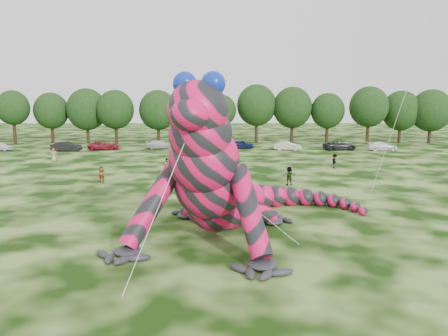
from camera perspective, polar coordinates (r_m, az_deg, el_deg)
ground at (r=22.13m, az=-3.92°, el=-12.49°), size 240.00×240.00×0.00m
inflatable_gecko at (r=26.96m, az=-0.21°, el=1.92°), size 20.36×22.49×9.51m
tree_3 at (r=86.10m, az=-25.79°, el=6.00°), size 5.81×5.23×9.44m
tree_4 at (r=85.19m, az=-21.59°, el=6.12°), size 6.22×5.60×9.06m
tree_5 at (r=82.75m, az=-17.45°, el=6.52°), size 7.16×6.44×9.80m
tree_6 at (r=79.58m, az=-13.97°, el=6.47°), size 6.52×5.86×9.49m
tree_7 at (r=78.25m, az=-8.59°, el=6.59°), size 6.68×6.01×9.48m
tree_8 at (r=77.79m, az=-4.26°, el=6.46°), size 6.14×5.53×8.94m
tree_9 at (r=77.95m, az=-0.34°, el=6.39°), size 5.27×4.74×8.68m
tree_10 at (r=79.37m, az=4.27°, el=7.07°), size 7.09×6.38×10.50m
tree_11 at (r=79.73m, az=8.91°, el=6.84°), size 7.01×6.31×10.07m
tree_12 at (r=80.50m, az=13.36°, el=6.34°), size 5.99×5.39×8.97m
tree_13 at (r=81.83m, az=18.36°, el=6.57°), size 6.83×6.15×10.13m
tree_14 at (r=85.52m, az=22.06°, el=6.21°), size 6.82×6.14×9.40m
tree_15 at (r=86.66m, az=25.39°, el=6.11°), size 7.17×6.45×9.63m
car_0 at (r=76.34m, az=-27.16°, el=2.54°), size 4.03×2.23×1.30m
car_1 at (r=71.16m, az=-19.91°, el=2.66°), size 4.57×1.78×1.48m
car_2 at (r=71.35m, az=-15.44°, el=2.85°), size 5.13×2.87×1.36m
car_3 at (r=71.05m, az=-8.34°, el=3.04°), size 4.81×2.59×1.32m
car_4 at (r=70.58m, az=2.31°, el=3.10°), size 3.96×1.68×1.34m
car_5 at (r=68.96m, az=8.32°, el=2.88°), size 4.37×2.12×1.38m
car_6 at (r=70.81m, az=14.88°, el=2.85°), size 5.41×3.13×1.42m
car_7 at (r=71.98m, az=19.94°, el=2.68°), size 4.72×1.95×1.37m
spectator_2 at (r=52.30m, az=14.25°, el=0.86°), size 0.74×1.15×1.67m
spectator_0 at (r=43.59m, az=-15.69°, el=-0.87°), size 0.67×0.52×1.61m
spectator_1 at (r=48.34m, az=-7.43°, el=0.35°), size 0.94×0.98×1.59m
spectator_5 at (r=41.48m, az=8.50°, el=-1.02°), size 1.71×1.00×1.76m
spectator_4 at (r=60.15m, az=-21.35°, el=1.67°), size 0.98×0.70×1.88m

